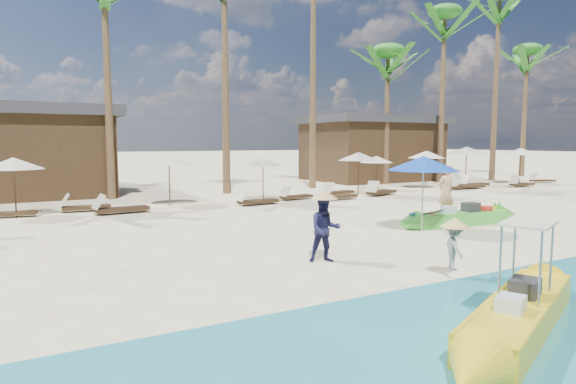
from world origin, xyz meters
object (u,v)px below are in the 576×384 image
tourist (446,192)px  blue_umbrella (424,163)px  green_canoe (460,218)px  yellow_canoe (520,313)px

tourist → blue_umbrella: (-2.48, -1.48, 1.08)m
green_canoe → blue_umbrella: bearing=-166.4°
green_canoe → yellow_canoe: size_ratio=1.01×
yellow_canoe → blue_umbrella: (4.03, 6.11, 1.75)m
green_canoe → tourist: bearing=67.9°
yellow_canoe → blue_umbrella: blue_umbrella is taller
yellow_canoe → blue_umbrella: bearing=32.7°
green_canoe → yellow_canoe: bearing=-128.4°
yellow_canoe → tourist: size_ratio=2.94×
green_canoe → blue_umbrella: 2.61m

